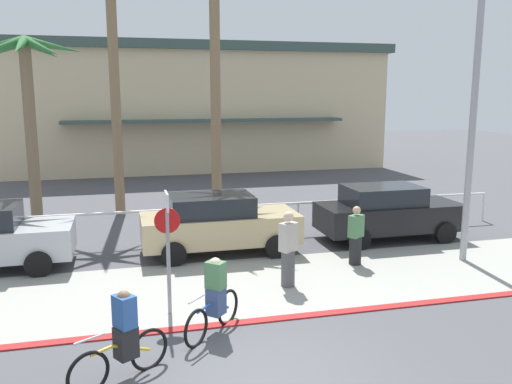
{
  "coord_description": "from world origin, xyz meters",
  "views": [
    {
      "loc": [
        -2.03,
        -7.56,
        4.51
      ],
      "look_at": [
        1.43,
        6.0,
        1.91
      ],
      "focal_mm": 37.71,
      "sensor_mm": 36.0,
      "label": 1
    }
  ],
  "objects_px": {
    "palm_tree_2": "(26,83)",
    "palm_tree_4": "(215,28)",
    "car_black_3": "(388,212)",
    "pedestrian_0": "(356,238)",
    "car_tan_2": "(218,223)",
    "stop_sign_bike_lane": "(168,235)",
    "cyclist_yellow_0": "(123,338)",
    "cyclist_blue_1": "(215,298)",
    "pedestrian_1": "(288,252)",
    "streetlight_curb": "(480,102)",
    "palm_tree_3": "(112,32)"
  },
  "relations": [
    {
      "from": "palm_tree_4",
      "to": "pedestrian_1",
      "type": "xyz_separation_m",
      "value": [
        0.34,
        -7.46,
        -5.84
      ]
    },
    {
      "from": "palm_tree_3",
      "to": "cyclist_blue_1",
      "type": "xyz_separation_m",
      "value": [
        1.69,
        -10.73,
        -5.91
      ]
    },
    {
      "from": "car_black_3",
      "to": "cyclist_blue_1",
      "type": "height_order",
      "value": "car_black_3"
    },
    {
      "from": "pedestrian_1",
      "to": "cyclist_yellow_0",
      "type": "bearing_deg",
      "value": -138.79
    },
    {
      "from": "stop_sign_bike_lane",
      "to": "streetlight_curb",
      "type": "bearing_deg",
      "value": 9.95
    },
    {
      "from": "stop_sign_bike_lane",
      "to": "car_tan_2",
      "type": "height_order",
      "value": "stop_sign_bike_lane"
    },
    {
      "from": "car_tan_2",
      "to": "cyclist_yellow_0",
      "type": "height_order",
      "value": "car_tan_2"
    },
    {
      "from": "cyclist_yellow_0",
      "to": "cyclist_blue_1",
      "type": "relative_size",
      "value": 1.06
    },
    {
      "from": "streetlight_curb",
      "to": "car_black_3",
      "type": "bearing_deg",
      "value": 109.61
    },
    {
      "from": "stop_sign_bike_lane",
      "to": "cyclist_blue_1",
      "type": "xyz_separation_m",
      "value": [
        0.75,
        -1.09,
        -0.98
      ]
    },
    {
      "from": "car_black_3",
      "to": "pedestrian_0",
      "type": "bearing_deg",
      "value": -133.95
    },
    {
      "from": "car_tan_2",
      "to": "cyclist_yellow_0",
      "type": "relative_size",
      "value": 2.78
    },
    {
      "from": "palm_tree_4",
      "to": "cyclist_yellow_0",
      "type": "bearing_deg",
      "value": -107.74
    },
    {
      "from": "palm_tree_3",
      "to": "palm_tree_4",
      "type": "bearing_deg",
      "value": -20.33
    },
    {
      "from": "car_tan_2",
      "to": "palm_tree_3",
      "type": "bearing_deg",
      "value": 115.4
    },
    {
      "from": "cyclist_blue_1",
      "to": "pedestrian_1",
      "type": "relative_size",
      "value": 0.83
    },
    {
      "from": "car_tan_2",
      "to": "palm_tree_4",
      "type": "bearing_deg",
      "value": 80.21
    },
    {
      "from": "stop_sign_bike_lane",
      "to": "palm_tree_4",
      "type": "xyz_separation_m",
      "value": [
        2.5,
        8.37,
        5.02
      ]
    },
    {
      "from": "car_black_3",
      "to": "pedestrian_0",
      "type": "xyz_separation_m",
      "value": [
        -2.03,
        -2.11,
        -0.14
      ]
    },
    {
      "from": "palm_tree_2",
      "to": "cyclist_blue_1",
      "type": "bearing_deg",
      "value": -63.09
    },
    {
      "from": "streetlight_curb",
      "to": "cyclist_yellow_0",
      "type": "xyz_separation_m",
      "value": [
        -9.01,
        -3.82,
        -3.58
      ]
    },
    {
      "from": "car_tan_2",
      "to": "car_black_3",
      "type": "relative_size",
      "value": 1.0
    },
    {
      "from": "cyclist_yellow_0",
      "to": "car_tan_2",
      "type": "bearing_deg",
      "value": 67.18
    },
    {
      "from": "streetlight_curb",
      "to": "car_black_3",
      "type": "relative_size",
      "value": 1.7
    },
    {
      "from": "car_tan_2",
      "to": "pedestrian_0",
      "type": "relative_size",
      "value": 2.77
    },
    {
      "from": "stop_sign_bike_lane",
      "to": "streetlight_curb",
      "type": "relative_size",
      "value": 0.34
    },
    {
      "from": "palm_tree_3",
      "to": "pedestrian_0",
      "type": "relative_size",
      "value": 5.54
    },
    {
      "from": "cyclist_blue_1",
      "to": "pedestrian_0",
      "type": "distance_m",
      "value": 5.33
    },
    {
      "from": "car_black_3",
      "to": "stop_sign_bike_lane",
      "type": "bearing_deg",
      "value": -149.73
    },
    {
      "from": "stop_sign_bike_lane",
      "to": "car_tan_2",
      "type": "xyz_separation_m",
      "value": [
        1.75,
        3.99,
        -0.81
      ]
    },
    {
      "from": "car_tan_2",
      "to": "pedestrian_1",
      "type": "bearing_deg",
      "value": -70.45
    },
    {
      "from": "cyclist_yellow_0",
      "to": "cyclist_blue_1",
      "type": "xyz_separation_m",
      "value": [
        1.69,
        1.31,
        0.0
      ]
    },
    {
      "from": "streetlight_curb",
      "to": "palm_tree_4",
      "type": "bearing_deg",
      "value": 128.67
    },
    {
      "from": "cyclist_yellow_0",
      "to": "palm_tree_2",
      "type": "bearing_deg",
      "value": 104.93
    },
    {
      "from": "palm_tree_2",
      "to": "palm_tree_4",
      "type": "xyz_separation_m",
      "value": [
        6.06,
        0.98,
        1.9
      ]
    },
    {
      "from": "palm_tree_2",
      "to": "streetlight_curb",
      "type": "bearing_deg",
      "value": -27.21
    },
    {
      "from": "car_black_3",
      "to": "car_tan_2",
      "type": "bearing_deg",
      "value": -178.4
    },
    {
      "from": "stop_sign_bike_lane",
      "to": "car_black_3",
      "type": "xyz_separation_m",
      "value": [
        7.1,
        4.14,
        -0.81
      ]
    },
    {
      "from": "palm_tree_3",
      "to": "pedestrian_0",
      "type": "xyz_separation_m",
      "value": [
        6.0,
        -7.61,
        -5.88
      ]
    },
    {
      "from": "stop_sign_bike_lane",
      "to": "palm_tree_2",
      "type": "distance_m",
      "value": 8.77
    },
    {
      "from": "palm_tree_2",
      "to": "palm_tree_4",
      "type": "distance_m",
      "value": 6.42
    },
    {
      "from": "car_black_3",
      "to": "cyclist_yellow_0",
      "type": "relative_size",
      "value": 2.78
    },
    {
      "from": "streetlight_curb",
      "to": "pedestrian_1",
      "type": "height_order",
      "value": "streetlight_curb"
    },
    {
      "from": "palm_tree_2",
      "to": "car_black_3",
      "type": "height_order",
      "value": "palm_tree_2"
    },
    {
      "from": "pedestrian_1",
      "to": "car_black_3",
      "type": "bearing_deg",
      "value": 37.19
    },
    {
      "from": "palm_tree_4",
      "to": "cyclist_yellow_0",
      "type": "height_order",
      "value": "palm_tree_4"
    },
    {
      "from": "streetlight_curb",
      "to": "cyclist_blue_1",
      "type": "bearing_deg",
      "value": -161.14
    },
    {
      "from": "streetlight_curb",
      "to": "palm_tree_4",
      "type": "height_order",
      "value": "palm_tree_4"
    },
    {
      "from": "streetlight_curb",
      "to": "palm_tree_2",
      "type": "height_order",
      "value": "streetlight_curb"
    },
    {
      "from": "car_tan_2",
      "to": "streetlight_curb",
      "type": "bearing_deg",
      "value": -22.18
    }
  ]
}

